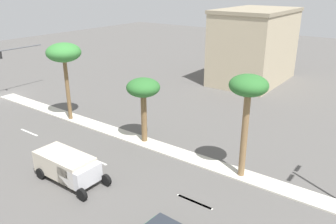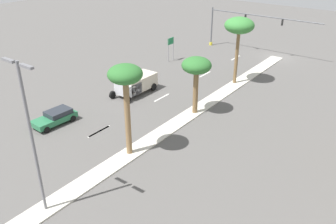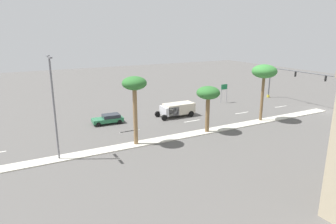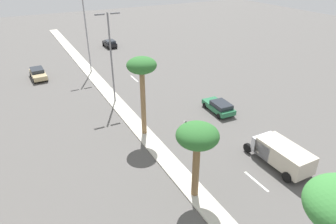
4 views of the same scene
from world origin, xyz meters
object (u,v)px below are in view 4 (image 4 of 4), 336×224
object	(u,v)px
palm_tree_mid	(142,70)
sedan_green_center	(219,106)
street_lamp_outboard	(111,53)
street_lamp_far	(86,29)
palm_tree_front	(197,138)
sedan_black_leading	(110,43)
sedan_tan_inboard	(38,73)
box_truck	(280,153)

from	to	relation	value
palm_tree_mid	sedan_green_center	size ratio (longest dim) A/B	1.79
street_lamp_outboard	palm_tree_mid	bearing A→B (deg)	-89.13
sedan_green_center	street_lamp_far	bearing A→B (deg)	115.27
palm_tree_front	street_lamp_outboard	distance (m)	19.06
palm_tree_mid	sedan_black_leading	xyz separation A→B (m)	(7.45, 33.81, -6.24)
palm_tree_mid	street_lamp_far	bearing A→B (deg)	89.75
palm_tree_front	palm_tree_mid	size ratio (longest dim) A/B	0.76
palm_tree_mid	street_lamp_far	size ratio (longest dim) A/B	0.69
palm_tree_front	sedan_green_center	xyz separation A→B (m)	(10.08, 10.50, -4.47)
palm_tree_front	street_lamp_far	world-z (taller)	street_lamp_far
sedan_tan_inboard	sedan_black_leading	bearing A→B (deg)	37.73
palm_tree_mid	box_truck	world-z (taller)	palm_tree_mid
sedan_black_leading	sedan_green_center	distance (m)	33.56
street_lamp_far	sedan_green_center	distance (m)	23.58
street_lamp_far	sedan_green_center	xyz separation A→B (m)	(9.72, -20.60, -6.11)
street_lamp_far	sedan_black_leading	distance (m)	16.03
street_lamp_outboard	sedan_tan_inboard	xyz separation A→B (m)	(-7.50, 13.28, -5.63)
palm_tree_front	palm_tree_mid	bearing A→B (deg)	88.47
palm_tree_mid	sedan_tan_inboard	size ratio (longest dim) A/B	1.76
palm_tree_mid	sedan_green_center	xyz separation A→B (m)	(9.81, 0.33, -6.27)
sedan_black_leading	sedan_tan_inboard	world-z (taller)	sedan_black_leading
palm_tree_mid	box_truck	size ratio (longest dim) A/B	1.33
sedan_tan_inboard	sedan_green_center	size ratio (longest dim) A/B	1.02
sedan_black_leading	sedan_green_center	xyz separation A→B (m)	(2.36, -33.48, -0.04)
palm_tree_front	box_truck	world-z (taller)	palm_tree_front
street_lamp_outboard	sedan_green_center	world-z (taller)	street_lamp_outboard
palm_tree_mid	sedan_black_leading	bearing A→B (deg)	77.57
palm_tree_mid	box_truck	xyz separation A→B (m)	(8.43, -10.33, -5.80)
sedan_black_leading	box_truck	world-z (taller)	box_truck
palm_tree_mid	sedan_black_leading	size ratio (longest dim) A/B	2.06
palm_tree_front	sedan_black_leading	xyz separation A→B (m)	(7.72, 43.97, -4.43)
palm_tree_mid	sedan_tan_inboard	distance (m)	24.23
sedan_green_center	palm_tree_front	bearing A→B (deg)	-133.85
sedan_black_leading	box_truck	size ratio (longest dim) A/B	0.65
street_lamp_far	box_truck	bearing A→B (deg)	-75.06
street_lamp_far	sedan_tan_inboard	distance (m)	9.91
palm_tree_front	sedan_tan_inboard	xyz separation A→B (m)	(-7.36, 32.30, -4.44)
palm_tree_front	sedan_tan_inboard	world-z (taller)	palm_tree_front
street_lamp_outboard	box_truck	size ratio (longest dim) A/B	1.78
sedan_tan_inboard	street_lamp_outboard	bearing A→B (deg)	-60.54
street_lamp_far	sedan_tan_inboard	world-z (taller)	street_lamp_far
palm_tree_front	sedan_tan_inboard	bearing A→B (deg)	102.84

